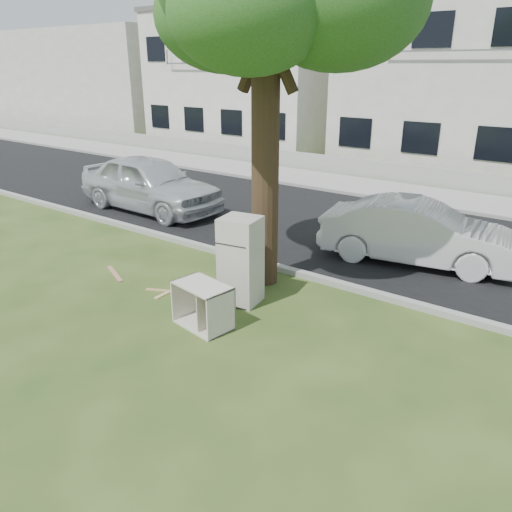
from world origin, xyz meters
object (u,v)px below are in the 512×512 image
Objects in this scene: fridge at (241,261)px; cabinet at (203,305)px; car_left at (150,183)px; car_center at (418,233)px.

fridge is 1.67× the size of cabinet.
cabinet is 0.20× the size of car_left.
fridge is 0.34× the size of car_left.
car_center is at bearing -84.87° from car_left.
car_center reaches higher than cabinet.
fridge is at bearing -117.54° from car_left.
cabinet is 0.23× the size of car_center.
cabinet is at bearing -124.68° from car_left.
fridge is 0.39× the size of car_center.
car_center is 8.19m from car_left.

